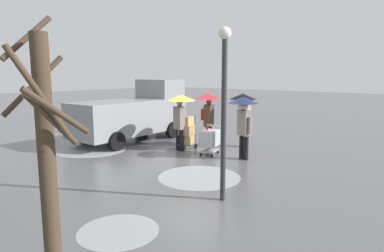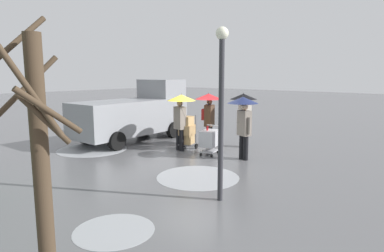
% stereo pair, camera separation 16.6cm
% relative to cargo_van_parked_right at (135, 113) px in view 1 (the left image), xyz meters
% --- Properties ---
extents(ground_plane, '(90.00, 90.00, 0.00)m').
position_rel_cargo_van_parked_right_xyz_m(ground_plane, '(-3.68, 0.43, -1.18)').
color(ground_plane, '#5B5B5E').
extents(slush_patch_near_cluster, '(2.62, 2.62, 0.01)m').
position_rel_cargo_van_parked_right_xyz_m(slush_patch_near_cluster, '(-0.23, 2.36, -1.18)').
color(slush_patch_near_cluster, '#999BA0').
rests_on(slush_patch_near_cluster, ground).
extents(slush_patch_under_van, '(1.50, 1.50, 0.01)m').
position_rel_cargo_van_parked_right_xyz_m(slush_patch_under_van, '(-6.42, 5.86, -1.18)').
color(slush_patch_under_van, '#999BA0').
rests_on(slush_patch_under_van, ground).
extents(slush_patch_mid_street, '(2.31, 2.31, 0.01)m').
position_rel_cargo_van_parked_right_xyz_m(slush_patch_mid_street, '(-5.51, 2.37, -1.18)').
color(slush_patch_mid_street, '#999BA0').
rests_on(slush_patch_mid_street, ground).
extents(cargo_van_parked_right, '(2.39, 5.43, 2.60)m').
position_rel_cargo_van_parked_right_xyz_m(cargo_van_parked_right, '(0.00, 0.00, 0.00)').
color(cargo_van_parked_right, gray).
rests_on(cargo_van_parked_right, ground).
extents(shopping_cart_vendor, '(0.74, 0.93, 1.04)m').
position_rel_cargo_van_parked_right_xyz_m(shopping_cart_vendor, '(-4.13, 0.06, -0.61)').
color(shopping_cart_vendor, '#B2B2B7').
rests_on(shopping_cart_vendor, ground).
extents(hand_dolly_boxes, '(0.66, 0.81, 1.32)m').
position_rel_cargo_van_parked_right_xyz_m(hand_dolly_boxes, '(-2.99, -0.02, -0.47)').
color(hand_dolly_boxes, '#515156').
rests_on(hand_dolly_boxes, ground).
extents(pedestrian_pink_side, '(1.04, 1.04, 2.15)m').
position_rel_cargo_van_parked_right_xyz_m(pedestrian_pink_side, '(-3.30, -0.93, 0.39)').
color(pedestrian_pink_side, black).
rests_on(pedestrian_pink_side, ground).
extents(pedestrian_black_side, '(1.04, 1.04, 2.15)m').
position_rel_cargo_van_parked_right_xyz_m(pedestrian_black_side, '(-2.94, 0.29, 0.41)').
color(pedestrian_black_side, black).
rests_on(pedestrian_black_side, ground).
extents(pedestrian_white_side, '(1.04, 1.04, 2.15)m').
position_rel_cargo_van_parked_right_xyz_m(pedestrian_white_side, '(-5.35, -0.18, 0.41)').
color(pedestrian_white_side, black).
rests_on(pedestrian_white_side, ground).
extents(pedestrian_far_side, '(1.04, 1.04, 2.15)m').
position_rel_cargo_van_parked_right_xyz_m(pedestrian_far_side, '(-4.37, -1.78, 0.41)').
color(pedestrian_far_side, black).
rests_on(pedestrian_far_side, ground).
extents(bare_tree_near, '(1.05, 1.04, 3.70)m').
position_rel_cargo_van_parked_right_xyz_m(bare_tree_near, '(-6.72, 7.26, 0.67)').
color(bare_tree_near, '#423323').
rests_on(bare_tree_near, ground).
extents(street_lamp, '(0.28, 0.28, 3.86)m').
position_rel_cargo_van_parked_right_xyz_m(street_lamp, '(-7.00, 3.35, 1.19)').
color(street_lamp, '#2D2D33').
rests_on(street_lamp, ground).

